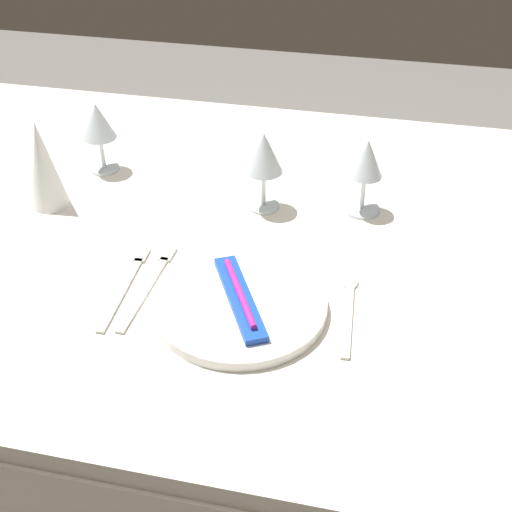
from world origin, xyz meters
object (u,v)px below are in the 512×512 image
at_px(dinner_plate, 240,305).
at_px(fork_outer, 150,283).
at_px(spoon_soup, 349,303).
at_px(wine_glass_centre, 264,156).
at_px(toothbrush_package, 240,297).
at_px(wine_glass_left, 366,163).
at_px(wine_glass_right, 98,124).
at_px(fork_inner, 126,284).
at_px(napkin_folded, 43,165).

relative_size(dinner_plate, fork_outer, 1.21).
bearing_deg(spoon_soup, wine_glass_centre, 127.17).
height_order(toothbrush_package, fork_outer, toothbrush_package).
height_order(toothbrush_package, wine_glass_left, wine_glass_left).
relative_size(dinner_plate, wine_glass_centre, 1.75).
bearing_deg(toothbrush_package, wine_glass_right, 135.59).
xyz_separation_m(fork_inner, napkin_folded, (-0.24, 0.21, 0.09)).
xyz_separation_m(toothbrush_package, wine_glass_right, (-0.39, 0.38, 0.08)).
relative_size(dinner_plate, toothbrush_package, 1.38).
height_order(toothbrush_package, fork_inner, toothbrush_package).
height_order(wine_glass_centre, napkin_folded, napkin_folded).
bearing_deg(napkin_folded, fork_outer, -35.76).
bearing_deg(wine_glass_left, wine_glass_right, 175.35).
height_order(dinner_plate, wine_glass_centre, wine_glass_centre).
bearing_deg(napkin_folded, wine_glass_centre, 11.01).
relative_size(fork_inner, wine_glass_right, 1.49).
bearing_deg(napkin_folded, fork_inner, -41.23).
bearing_deg(napkin_folded, dinner_plate, -27.43).
distance_m(wine_glass_centre, wine_glass_left, 0.19).
xyz_separation_m(dinner_plate, fork_outer, (-0.16, 0.03, -0.01)).
xyz_separation_m(toothbrush_package, fork_outer, (-0.16, 0.03, -0.02)).
relative_size(toothbrush_package, wine_glass_right, 1.34).
bearing_deg(fork_inner, wine_glass_right, 117.54).
bearing_deg(fork_inner, napkin_folded, 138.77).
xyz_separation_m(wine_glass_left, napkin_folded, (-0.60, -0.11, -0.02)).
distance_m(toothbrush_package, napkin_folded, 0.50).
relative_size(fork_inner, spoon_soup, 1.09).
bearing_deg(napkin_folded, spoon_soup, -16.32).
height_order(spoon_soup, wine_glass_right, wine_glass_right).
bearing_deg(wine_glass_right, napkin_folded, -107.42).
height_order(wine_glass_right, napkin_folded, napkin_folded).
relative_size(fork_outer, wine_glass_right, 1.54).
distance_m(spoon_soup, wine_glass_centre, 0.34).
distance_m(wine_glass_centre, napkin_folded, 0.42).
bearing_deg(fork_outer, napkin_folded, 144.24).
height_order(toothbrush_package, wine_glass_centre, wine_glass_centre).
relative_size(wine_glass_centre, wine_glass_right, 1.06).
xyz_separation_m(fork_outer, fork_inner, (-0.04, -0.01, 0.00)).
bearing_deg(toothbrush_package, dinner_plate, 0.00).
height_order(dinner_plate, napkin_folded, napkin_folded).
distance_m(fork_inner, napkin_folded, 0.33).
distance_m(dinner_plate, fork_outer, 0.17).
relative_size(fork_outer, fork_inner, 1.03).
height_order(dinner_plate, wine_glass_left, wine_glass_left).
xyz_separation_m(spoon_soup, wine_glass_centre, (-0.20, 0.26, 0.11)).
bearing_deg(wine_glass_centre, wine_glass_left, 8.83).
bearing_deg(fork_inner, wine_glass_centre, 58.81).
bearing_deg(wine_glass_right, fork_inner, -62.46).
relative_size(fork_outer, wine_glass_centre, 1.45).
bearing_deg(napkin_folded, wine_glass_right, 72.58).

